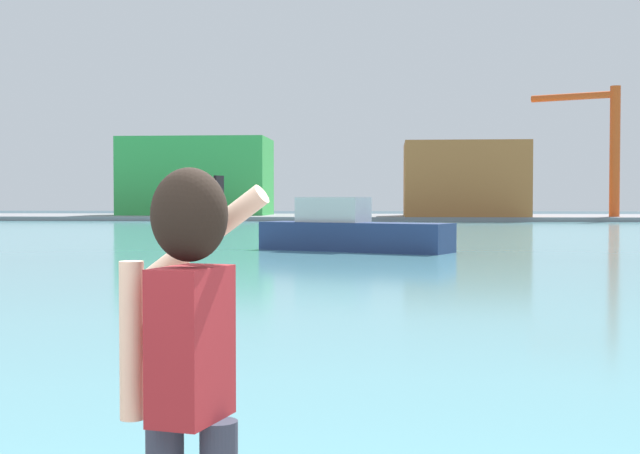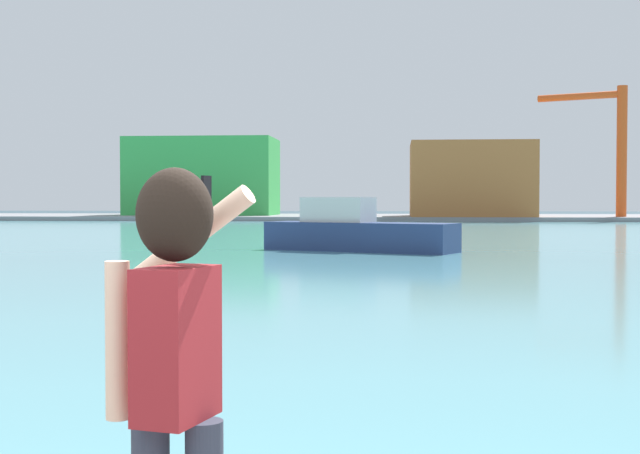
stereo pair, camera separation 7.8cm
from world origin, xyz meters
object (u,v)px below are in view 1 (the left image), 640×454
at_px(person_photographer, 189,353).
at_px(warehouse_right, 464,180).
at_px(warehouse_left, 197,177).
at_px(port_crane, 604,138).
at_px(boat_moored, 351,232).

xyz_separation_m(person_photographer, warehouse_right, (8.15, 86.91, 2.58)).
distance_m(warehouse_left, warehouse_right, 29.21).
height_order(warehouse_left, port_crane, port_crane).
bearing_deg(port_crane, warehouse_left, 171.06).
relative_size(boat_moored, warehouse_right, 0.68).
xyz_separation_m(warehouse_left, port_crane, (42.28, -6.65, 3.55)).
relative_size(person_photographer, boat_moored, 0.21).
bearing_deg(port_crane, person_photographer, -104.23).
bearing_deg(warehouse_right, person_photographer, -95.36).
xyz_separation_m(boat_moored, warehouse_left, (-19.63, 59.40, 3.84)).
bearing_deg(warehouse_right, boat_moored, -99.53).
xyz_separation_m(person_photographer, warehouse_left, (-20.54, 92.39, 3.08)).
relative_size(warehouse_left, port_crane, 1.24).
height_order(boat_moored, warehouse_right, warehouse_right).
height_order(boat_moored, port_crane, port_crane).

